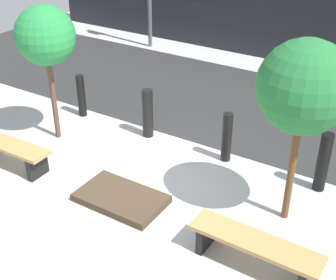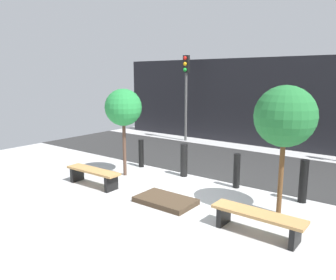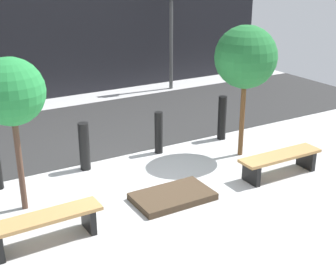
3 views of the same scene
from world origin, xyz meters
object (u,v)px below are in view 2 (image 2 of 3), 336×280
Objects in this scene: bollard_far_left at (141,153)px; bollard_center at (237,171)px; bench_right at (257,219)px; tree_behind_left_bench at (123,108)px; bollard_left at (184,160)px; traffic_light_west at (186,83)px; planter_bed at (165,201)px; tree_behind_right_bench at (285,117)px; bench_left at (93,174)px; bollard_right at (303,181)px.

bollard_center is (3.50, 0.00, 0.01)m from bollard_far_left.
bollard_center is (-1.52, 2.26, 0.15)m from bench_right.
bollard_far_left is (-0.23, 1.01, -1.63)m from tree_behind_left_bench.
traffic_light_west is at bearing 123.67° from bollard_left.
planter_bed is at bearing -23.70° from tree_behind_left_bench.
bollard_left is (-3.27, 1.01, -1.68)m from tree_behind_right_bench.
traffic_light_west reaches higher than bollard_center.
bollard_center is at bearing 0.00° from bollard_far_left.
bench_left is 1.77× the size of bollard_left.
tree_behind_left_bench is at bearing -168.58° from bollard_right.
bollard_left reaches higher than bollard_center.
bollard_center is (3.27, 1.01, -1.61)m from tree_behind_left_bench.
traffic_light_west is at bearing 106.51° from bollard_far_left.
tree_behind_right_bench reaches higher than bollard_left.
bench_right is 9.79m from traffic_light_west.
bench_left is at bearing -155.71° from bollard_right.
planter_bed is at bearing 176.09° from bench_right.
bollard_left is at bearing 180.00° from bollard_right.
bollard_left is 1.05× the size of bollard_center.
tree_behind_left_bench is 2.78× the size of bollard_center.
bench_left is at bearing -123.88° from bollard_left.
bench_left is 4.79m from bench_right.
bollard_right is 8.45m from traffic_light_west.
bollard_left is (-3.27, 2.26, 0.18)m from bench_right.
traffic_light_west reaches higher than tree_behind_right_bench.
tree_behind_right_bench is at bearing 13.78° from bench_left.
bollard_far_left is 0.88× the size of bollard_right.
tree_behind_right_bench is at bearing -41.81° from traffic_light_west.
tree_behind_right_bench is 5.40m from bollard_far_left.
bollard_far_left is 0.97× the size of bollard_center.
traffic_light_west reaches higher than bollard_right.
traffic_light_west is (-4.90, 4.73, 2.24)m from bollard_center.
bollard_right is at bearing 0.00° from bollard_center.
bollard_center is 0.90× the size of bollard_right.
bollard_far_left is 5.25m from bollard_right.
tree_behind_right_bench reaches higher than bollard_right.
tree_behind_right_bench is 2.97× the size of bollard_center.
bollard_center is 1.75m from bollard_right.
planter_bed is (-2.40, 0.20, -0.27)m from bench_right.
bollard_center is at bearing 124.74° from bench_right.
bollard_left is at bearing 33.69° from tree_behind_left_bench.
bollard_far_left is at bearing 102.70° from tree_behind_left_bench.
tree_behind_left_bench reaches higher than bollard_center.
bollard_left is 6.10m from traffic_light_west.
tree_behind_left_bench is (-2.40, 1.05, 2.03)m from planter_bed.
traffic_light_west is (-6.42, 7.00, 2.39)m from bench_right.
bollard_center is at bearing 0.00° from bollard_left.
tree_behind_right_bench reaches higher than bollard_center.
bollard_far_left is at bearing 180.00° from bollard_left.
tree_behind_left_bench is 6.00m from traffic_light_west.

